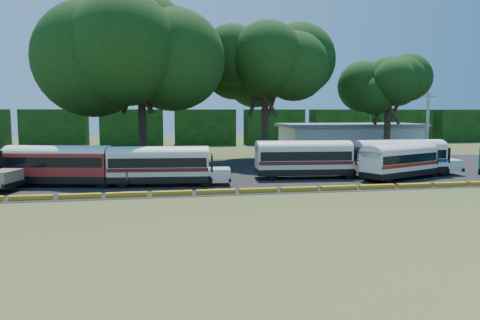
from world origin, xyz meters
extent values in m
plane|color=#2B4517|center=(0.00, 0.00, 0.00)|extent=(160.00, 160.00, 0.00)
cube|color=black|center=(1.00, 12.00, 0.01)|extent=(64.00, 24.00, 0.02)
cube|color=orange|center=(-16.50, 1.00, 0.15)|extent=(2.70, 0.45, 0.30)
cube|color=orange|center=(-13.50, 1.00, 0.15)|extent=(2.70, 0.45, 0.30)
cube|color=orange|center=(-10.50, 1.00, 0.15)|extent=(2.70, 0.45, 0.30)
cube|color=orange|center=(-7.50, 1.00, 0.15)|extent=(2.70, 0.45, 0.30)
cube|color=orange|center=(-4.50, 1.00, 0.15)|extent=(2.70, 0.45, 0.30)
cube|color=orange|center=(-1.50, 1.00, 0.15)|extent=(2.70, 0.45, 0.30)
cube|color=orange|center=(1.50, 1.00, 0.15)|extent=(2.70, 0.45, 0.30)
cube|color=orange|center=(4.50, 1.00, 0.15)|extent=(2.70, 0.45, 0.30)
cube|color=orange|center=(7.50, 1.00, 0.15)|extent=(2.70, 0.45, 0.30)
cube|color=orange|center=(10.50, 1.00, 0.15)|extent=(2.70, 0.45, 0.30)
cube|color=orange|center=(13.50, 1.00, 0.15)|extent=(2.70, 0.45, 0.30)
cube|color=beige|center=(18.00, 30.00, 1.80)|extent=(18.00, 8.00, 3.60)
cube|color=slate|center=(18.00, 30.00, 3.80)|extent=(19.00, 9.00, 0.40)
cube|color=black|center=(-24.00, 48.00, 3.00)|extent=(10.00, 4.00, 6.00)
cube|color=black|center=(-12.00, 48.00, 3.00)|extent=(10.00, 4.00, 6.00)
cube|color=black|center=(0.00, 48.00, 3.00)|extent=(10.00, 4.00, 6.00)
cube|color=black|center=(12.00, 48.00, 3.00)|extent=(10.00, 4.00, 6.00)
cube|color=black|center=(24.00, 48.00, 3.00)|extent=(10.00, 4.00, 6.00)
cube|color=black|center=(36.00, 48.00, 3.00)|extent=(10.00, 4.00, 6.00)
cube|color=black|center=(48.00, 48.00, 3.00)|extent=(10.00, 4.00, 6.00)
cube|color=#987860|center=(-19.23, 4.31, 1.05)|extent=(2.58, 2.88, 1.05)
cube|color=black|center=(-18.33, 4.05, 0.61)|extent=(0.94, 2.65, 0.33)
cylinder|color=black|center=(-12.43, 4.80, 0.47)|extent=(0.98, 0.47, 0.94)
cylinder|color=black|center=(-11.97, 6.77, 0.47)|extent=(0.98, 0.47, 0.94)
cylinder|color=black|center=(-18.67, 6.24, 0.47)|extent=(0.98, 0.47, 0.94)
cylinder|color=black|center=(-18.22, 8.21, 0.47)|extent=(0.98, 0.47, 0.94)
cube|color=black|center=(-15.78, 6.61, 0.61)|extent=(8.06, 4.03, 0.52)
cube|color=maroon|center=(-15.78, 6.61, 1.73)|extent=(8.06, 4.03, 1.72)
cube|color=black|center=(-15.78, 6.61, 1.94)|extent=(7.77, 4.02, 0.72)
ellipsoid|color=silver|center=(-15.78, 6.61, 2.59)|extent=(8.06, 4.03, 1.06)
cube|color=maroon|center=(-11.19, 5.55, 0.90)|extent=(2.12, 2.40, 0.90)
cube|color=black|center=(-11.77, 5.69, 1.82)|extent=(0.62, 2.14, 1.29)
cube|color=black|center=(-10.41, 5.37, 0.52)|extent=(0.68, 2.29, 0.28)
cube|color=black|center=(-19.50, 7.47, 0.52)|extent=(0.68, 2.29, 0.28)
cylinder|color=black|center=(-4.82, 3.97, 0.46)|extent=(0.94, 0.35, 0.92)
cylinder|color=black|center=(-4.63, 5.92, 0.46)|extent=(0.94, 0.35, 0.92)
cylinder|color=black|center=(-11.03, 4.58, 0.46)|extent=(0.94, 0.35, 0.92)
cylinder|color=black|center=(-10.84, 6.53, 0.46)|extent=(0.94, 0.35, 0.92)
cube|color=black|center=(-8.29, 5.29, 0.60)|extent=(7.71, 3.02, 0.50)
cube|color=silver|center=(-8.29, 5.29, 1.68)|extent=(7.71, 3.02, 1.68)
cube|color=black|center=(-8.29, 5.29, 1.88)|extent=(7.41, 3.04, 0.70)
cube|color=#511417|center=(-8.29, 5.29, 1.35)|extent=(7.64, 3.05, 0.28)
ellipsoid|color=silver|center=(-8.29, 5.29, 2.52)|extent=(7.71, 3.02, 1.03)
cube|color=silver|center=(-3.72, 4.84, 0.87)|extent=(1.84, 2.17, 0.87)
cube|color=black|center=(-4.30, 4.90, 1.77)|extent=(0.34, 2.11, 1.26)
cube|color=black|center=(-2.95, 4.77, 0.50)|extent=(0.38, 2.25, 0.28)
cube|color=black|center=(-11.98, 5.66, 0.50)|extent=(0.38, 2.25, 0.28)
cylinder|color=black|center=(7.49, 5.75, 0.49)|extent=(0.99, 0.36, 0.97)
cylinder|color=black|center=(7.67, 7.82, 0.49)|extent=(0.99, 0.36, 0.97)
cylinder|color=black|center=(0.90, 6.32, 0.49)|extent=(0.99, 0.36, 0.97)
cylinder|color=black|center=(1.08, 8.40, 0.49)|extent=(0.99, 0.36, 0.97)
cube|color=black|center=(3.80, 7.11, 0.63)|extent=(8.16, 3.12, 0.54)
cube|color=silver|center=(3.80, 7.11, 1.79)|extent=(8.16, 3.12, 1.78)
cube|color=black|center=(3.80, 7.11, 2.00)|extent=(7.85, 3.15, 0.75)
cube|color=#56161C|center=(3.80, 7.11, 1.43)|extent=(8.09, 3.15, 0.29)
ellipsoid|color=silver|center=(3.80, 7.11, 2.68)|extent=(8.16, 3.12, 1.09)
cube|color=silver|center=(8.65, 6.69, 0.92)|extent=(1.93, 2.29, 0.92)
cube|color=black|center=(8.04, 6.74, 1.87)|extent=(0.34, 2.24, 1.34)
cube|color=black|center=(9.47, 6.62, 0.54)|extent=(0.38, 2.39, 0.29)
cube|color=black|center=(-0.13, 7.46, 0.54)|extent=(0.38, 2.39, 0.29)
cylinder|color=black|center=(15.05, 5.54, 0.45)|extent=(0.92, 0.60, 0.90)
cylinder|color=black|center=(14.26, 7.29, 0.45)|extent=(0.92, 0.60, 0.90)
cylinder|color=black|center=(9.48, 3.00, 0.45)|extent=(0.92, 0.60, 0.90)
cylinder|color=black|center=(8.68, 4.76, 0.45)|extent=(0.92, 0.60, 0.90)
cube|color=black|center=(11.46, 4.96, 0.59)|extent=(7.66, 5.11, 0.50)
cube|color=white|center=(11.46, 4.96, 1.65)|extent=(7.66, 5.11, 1.65)
cube|color=black|center=(11.46, 4.96, 1.85)|extent=(7.41, 5.03, 0.69)
cube|color=#A01C10|center=(11.46, 4.96, 1.32)|extent=(7.61, 5.11, 0.27)
ellipsoid|color=silver|center=(11.46, 4.96, 2.48)|extent=(7.66, 5.11, 1.01)
cube|color=white|center=(15.56, 6.82, 0.86)|extent=(2.30, 2.48, 0.86)
cube|color=black|center=(15.04, 6.59, 1.74)|extent=(0.98, 1.94, 1.24)
cube|color=black|center=(16.25, 7.14, 0.50)|extent=(1.06, 2.08, 0.27)
cube|color=black|center=(8.13, 3.45, 0.50)|extent=(1.06, 2.08, 0.27)
cylinder|color=black|center=(16.26, 5.89, 0.48)|extent=(0.97, 0.29, 0.97)
cylinder|color=black|center=(16.23, 7.97, 0.48)|extent=(0.97, 0.29, 0.97)
cylinder|color=black|center=(9.66, 5.79, 0.48)|extent=(0.97, 0.29, 0.97)
cylinder|color=black|center=(9.63, 7.87, 0.48)|extent=(0.97, 0.29, 0.97)
cube|color=black|center=(12.46, 6.87, 0.63)|extent=(7.99, 2.54, 0.53)
cube|color=white|center=(12.46, 6.87, 1.78)|extent=(7.99, 2.54, 1.77)
cube|color=black|center=(12.46, 6.87, 1.99)|extent=(7.67, 2.60, 0.75)
cube|color=navy|center=(12.46, 6.87, 1.42)|extent=(7.91, 2.58, 0.29)
ellipsoid|color=silver|center=(12.46, 6.87, 2.67)|extent=(7.99, 2.54, 1.09)
cube|color=white|center=(17.31, 6.94, 0.92)|extent=(1.78, 2.16, 0.92)
cube|color=black|center=(16.70, 6.93, 1.87)|extent=(0.18, 2.23, 1.33)
cube|color=black|center=(18.13, 6.96, 0.53)|extent=(0.21, 2.38, 0.29)
cube|color=black|center=(8.53, 6.81, 0.53)|extent=(0.21, 2.38, 0.29)
cylinder|color=#332519|center=(-9.75, 18.67, 4.18)|extent=(0.80, 0.80, 8.36)
cylinder|color=#332519|center=(-8.53, 19.11, 7.76)|extent=(1.44, 2.96, 4.75)
cylinder|color=#332519|center=(-10.74, 19.51, 7.76)|extent=(2.26, 2.58, 4.75)
cylinder|color=#332519|center=(-9.97, 17.39, 7.76)|extent=(3.02, 0.95, 4.75)
ellipsoid|color=black|center=(-9.75, 18.67, 12.15)|extent=(15.03, 15.03, 11.02)
cylinder|color=#332519|center=(4.14, 22.39, 3.91)|extent=(0.80, 0.80, 7.83)
cylinder|color=#332519|center=(5.37, 22.83, 7.27)|extent=(1.38, 2.81, 4.46)
cylinder|color=#332519|center=(3.15, 23.23, 7.27)|extent=(2.15, 2.45, 4.46)
cylinder|color=#332519|center=(3.92, 21.11, 7.27)|extent=(2.86, 0.92, 4.46)
ellipsoid|color=black|center=(4.14, 22.39, 11.40)|extent=(11.36, 11.36, 8.33)
cylinder|color=#332519|center=(20.17, 23.48, 3.16)|extent=(0.80, 0.80, 6.32)
cylinder|color=#332519|center=(21.39, 23.92, 5.87)|extent=(1.22, 2.37, 3.64)
cylinder|color=#332519|center=(19.17, 24.31, 5.87)|extent=(1.85, 2.09, 3.64)
cylinder|color=#332519|center=(19.94, 22.19, 5.87)|extent=(2.40, 0.84, 3.64)
ellipsoid|color=black|center=(20.17, 23.48, 9.31)|extent=(8.33, 8.33, 6.11)
cylinder|color=gray|center=(18.08, 11.51, 3.76)|extent=(0.30, 0.30, 7.52)
cube|color=gray|center=(18.08, 11.51, 7.14)|extent=(1.60, 0.12, 0.12)
camera|label=1|loc=(-8.74, -30.65, 5.68)|focal=35.00mm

